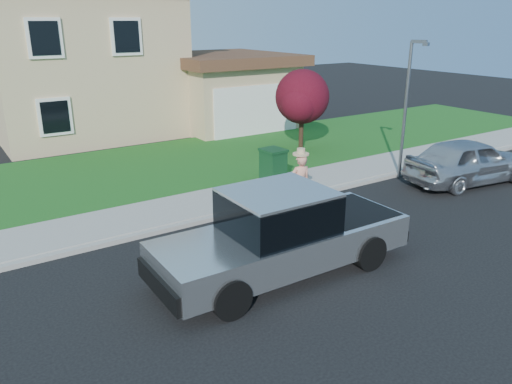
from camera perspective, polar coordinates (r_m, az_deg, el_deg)
ground at (r=11.87m, az=3.27°, el=-7.33°), size 80.00×80.00×0.00m
curb at (r=14.55m, az=-0.37°, el=-1.90°), size 40.00×0.20×0.12m
sidewalk at (r=15.42m, az=-2.61°, el=-0.62°), size 40.00×2.00×0.15m
lawn at (r=19.25m, az=-9.53°, el=3.10°), size 40.00×7.00×0.10m
house at (r=26.12m, az=-16.65°, el=13.74°), size 14.00×11.30×6.85m
pickup_truck at (r=10.77m, az=2.98°, el=-4.92°), size 5.89×2.29×1.93m
woman at (r=14.20m, az=5.05°, el=1.08°), size 0.69×0.52×1.90m
sedan at (r=18.26m, az=23.20°, el=3.29°), size 4.80×2.51×1.56m
ornamental_tree at (r=20.59m, az=5.35°, el=10.52°), size 2.42×2.18×3.32m
trash_bin at (r=16.50m, az=1.97°, el=3.07°), size 0.73×0.83×1.12m
street_lamp at (r=17.71m, az=16.93°, el=9.81°), size 0.37×0.60×4.66m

